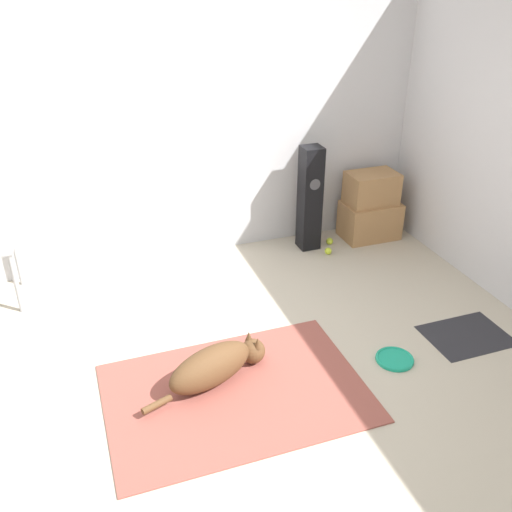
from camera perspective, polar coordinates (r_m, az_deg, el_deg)
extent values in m
plane|color=#BCB29E|center=(3.73, -4.60, -14.70)|extent=(12.00, 12.00, 0.00)
cube|color=silver|center=(4.97, -11.82, 12.95)|extent=(8.00, 0.06, 2.55)
cube|color=#934C42|center=(3.80, -2.03, -13.49)|extent=(1.66, 1.15, 0.01)
ellipsoid|color=brown|center=(3.78, -4.57, -11.01)|extent=(0.66, 0.44, 0.28)
sphere|color=brown|center=(3.98, -0.32, -9.48)|extent=(0.17, 0.17, 0.17)
cone|color=brown|center=(3.95, -0.72, -8.05)|extent=(0.06, 0.06, 0.08)
cone|color=brown|center=(3.90, 0.17, -8.68)|extent=(0.06, 0.06, 0.08)
cylinder|color=brown|center=(3.67, -9.88, -14.41)|extent=(0.20, 0.11, 0.04)
cylinder|color=#199E7A|center=(4.17, 13.69, -10.00)|extent=(0.27, 0.27, 0.02)
torus|color=#199E7A|center=(4.17, 13.70, -9.92)|extent=(0.26, 0.26, 0.02)
cube|color=#A87A4C|center=(5.77, 11.31, 3.55)|extent=(0.55, 0.36, 0.36)
cube|color=#A87A4C|center=(5.64, 11.49, 6.66)|extent=(0.48, 0.32, 0.31)
cube|color=black|center=(5.35, 5.41, 5.72)|extent=(0.19, 0.19, 1.00)
cylinder|color=#4C4C51|center=(5.21, 5.93, 7.12)|extent=(0.10, 0.00, 0.10)
cylinder|color=#A8A8AD|center=(4.80, -22.86, -2.53)|extent=(0.04, 0.04, 0.51)
cylinder|color=#A8A8AD|center=(5.19, -22.79, -0.17)|extent=(0.04, 0.04, 0.51)
sphere|color=#C6E033|center=(5.61, 7.37, 1.48)|extent=(0.07, 0.07, 0.07)
sphere|color=#C6E033|center=(5.42, 7.23, 0.50)|extent=(0.07, 0.07, 0.07)
sphere|color=#C6E033|center=(5.54, 5.72, 1.24)|extent=(0.07, 0.07, 0.07)
cube|color=#28282D|center=(4.57, 20.31, -7.46)|extent=(0.61, 0.46, 0.01)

